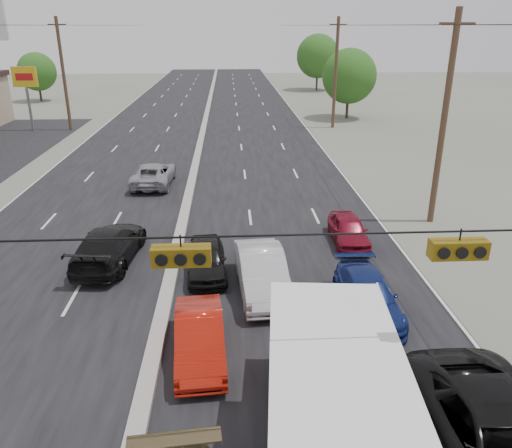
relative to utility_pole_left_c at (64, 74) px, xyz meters
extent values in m
cube|color=black|center=(12.50, -10.00, -5.11)|extent=(20.00, 160.00, 0.02)
cube|color=gray|center=(12.50, -10.00, -5.01)|extent=(0.50, 160.00, 0.20)
cylinder|color=#422D1E|center=(0.00, 0.00, -0.11)|extent=(0.30, 0.30, 10.00)
cube|color=#422D1E|center=(0.00, 0.00, 4.19)|extent=(1.60, 0.12, 0.12)
cylinder|color=#422D1E|center=(25.00, -25.00, -0.11)|extent=(0.30, 0.30, 10.00)
cube|color=#422D1E|center=(25.00, -25.00, 4.19)|extent=(1.60, 0.12, 0.12)
cylinder|color=#422D1E|center=(25.00, 0.00, -0.11)|extent=(0.30, 0.30, 10.00)
cube|color=#422D1E|center=(25.00, 0.00, 4.19)|extent=(1.60, 0.12, 0.12)
cylinder|color=black|center=(12.50, -40.00, 0.69)|extent=(25.00, 0.04, 0.04)
cube|color=#72590C|center=(14.00, -40.00, 0.34)|extent=(1.05, 0.30, 0.35)
cube|color=#72590C|center=(19.00, -40.00, 0.34)|extent=(1.05, 0.30, 0.35)
cylinder|color=slate|center=(-3.50, 0.00, -2.11)|extent=(0.24, 0.24, 6.00)
cube|color=gold|center=(-3.50, 0.00, -0.21)|extent=(2.20, 0.25, 1.80)
cylinder|color=#382619|center=(-9.50, 20.00, -4.03)|extent=(0.28, 0.28, 2.16)
sphere|color=#235015|center=(-9.50, 20.00, -1.39)|extent=(4.80, 4.80, 4.80)
cylinder|color=#382619|center=(27.50, 5.00, -3.85)|extent=(0.28, 0.28, 2.52)
sphere|color=#235015|center=(27.50, 5.00, -0.77)|extent=(5.60, 5.60, 5.60)
cylinder|color=#382619|center=(28.50, 30.00, -3.67)|extent=(0.28, 0.28, 2.88)
sphere|color=#235015|center=(28.50, 30.00, -0.15)|extent=(6.40, 6.40, 6.40)
cube|color=black|center=(16.91, -39.43, -4.65)|extent=(2.96, 7.23, 0.25)
cube|color=white|center=(16.83, -40.23, -2.94)|extent=(2.97, 5.24, 2.82)
cube|color=white|center=(17.14, -36.87, -3.85)|extent=(2.58, 2.13, 1.81)
cylinder|color=black|center=(16.07, -37.02, -4.65)|extent=(0.39, 0.93, 0.91)
cylinder|color=black|center=(18.17, -37.22, -4.65)|extent=(0.39, 0.93, 0.91)
imported|color=#AC170A|center=(13.90, -35.55, -4.44)|extent=(1.69, 4.13, 1.33)
imported|color=black|center=(20.62, -40.19, -4.25)|extent=(2.93, 6.22, 1.72)
imported|color=black|center=(13.90, -30.19, -4.46)|extent=(1.76, 3.88, 1.29)
imported|color=silver|center=(16.00, -31.73, -4.32)|extent=(2.00, 4.86, 1.57)
imported|color=navy|center=(19.50, -33.36, -4.47)|extent=(1.85, 4.44, 1.28)
imported|color=maroon|center=(20.20, -27.52, -4.48)|extent=(1.57, 3.74, 1.26)
imported|color=black|center=(9.84, -28.87, -4.36)|extent=(2.58, 5.35, 1.50)
imported|color=#929399|center=(10.20, -18.00, -4.42)|extent=(2.46, 5.01, 1.37)
camera|label=1|loc=(14.88, -48.02, 4.12)|focal=35.00mm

